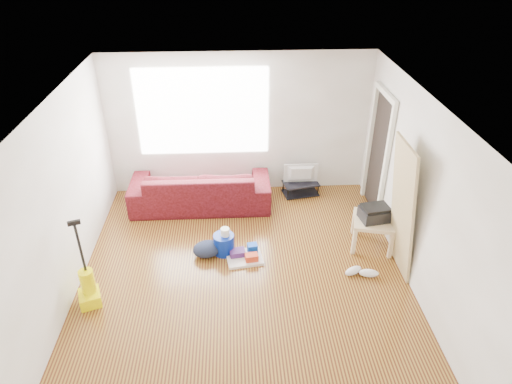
{
  "coord_description": "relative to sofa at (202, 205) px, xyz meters",
  "views": [
    {
      "loc": [
        -0.09,
        -4.8,
        4.28
      ],
      "look_at": [
        0.2,
        0.6,
        1.04
      ],
      "focal_mm": 32.0,
      "sensor_mm": 36.0,
      "label": 1
    }
  ],
  "objects": [
    {
      "name": "bucket",
      "position": [
        0.4,
        -1.34,
        0.0
      ],
      "size": [
        0.39,
        0.39,
        0.31
      ],
      "primitive_type": "cylinder",
      "rotation": [
        0.0,
        0.0,
        0.33
      ],
      "color": "#072293",
      "rests_on": "ground"
    },
    {
      "name": "backpack",
      "position": [
        0.15,
        -1.4,
        0.0
      ],
      "size": [
        0.48,
        0.42,
        0.23
      ],
      "primitive_type": "ellipsoid",
      "rotation": [
        0.0,
        0.0,
        0.24
      ],
      "color": "black",
      "rests_on": "ground"
    },
    {
      "name": "door_panel",
      "position": [
        2.81,
        -1.77,
        0.0
      ],
      "size": [
        0.24,
        0.77,
        1.93
      ],
      "primitive_type": "cube",
      "rotation": [
        0.0,
        -0.1,
        0.0
      ],
      "color": "tan",
      "rests_on": "ground"
    },
    {
      "name": "printer",
      "position": [
        2.63,
        -1.28,
        0.58
      ],
      "size": [
        0.47,
        0.39,
        0.22
      ],
      "rotation": [
        0.0,
        0.0,
        0.17
      ],
      "color": "black",
      "rests_on": "side_table"
    },
    {
      "name": "vacuum",
      "position": [
        -1.32,
        -2.28,
        0.23
      ],
      "size": [
        0.34,
        0.36,
        1.24
      ],
      "rotation": [
        0.0,
        0.0,
        0.34
      ],
      "color": "#F3E900",
      "rests_on": "ground"
    },
    {
      "name": "tv_stand",
      "position": [
        1.77,
        0.27,
        0.12
      ],
      "size": [
        0.67,
        0.46,
        0.23
      ],
      "rotation": [
        0.0,
        0.0,
        0.19
      ],
      "color": "black",
      "rests_on": "ground"
    },
    {
      "name": "tv",
      "position": [
        1.77,
        0.27,
        0.4
      ],
      "size": [
        0.6,
        0.08,
        0.34
      ],
      "primitive_type": "imported",
      "rotation": [
        0.0,
        0.0,
        3.14
      ],
      "color": "black",
      "rests_on": "tv_stand"
    },
    {
      "name": "cleaning_tray",
      "position": [
        0.71,
        -1.5,
        0.06
      ],
      "size": [
        0.56,
        0.48,
        0.18
      ],
      "rotation": [
        0.0,
        0.0,
        0.15
      ],
      "color": "white",
      "rests_on": "ground"
    },
    {
      "name": "sneakers",
      "position": [
        2.31,
        -1.96,
        0.06
      ],
      "size": [
        0.5,
        0.25,
        0.11
      ],
      "rotation": [
        0.0,
        0.0,
        0.02
      ],
      "color": "white",
      "rests_on": "ground"
    },
    {
      "name": "toilet_paper",
      "position": [
        0.42,
        -1.34,
        0.21
      ],
      "size": [
        0.13,
        0.13,
        0.12
      ],
      "primitive_type": "cylinder",
      "color": "white",
      "rests_on": "bucket"
    },
    {
      "name": "side_table",
      "position": [
        2.63,
        -1.28,
        0.4
      ],
      "size": [
        0.7,
        0.7,
        0.47
      ],
      "rotation": [
        0.0,
        0.0,
        -0.24
      ],
      "color": "tan",
      "rests_on": "ground"
    },
    {
      "name": "room",
      "position": [
        0.75,
        -1.8,
        1.25
      ],
      "size": [
        4.51,
        5.01,
        2.51
      ],
      "color": "#431B10",
      "rests_on": "ground"
    },
    {
      "name": "sofa",
      "position": [
        0.0,
        0.0,
        0.0
      ],
      "size": [
        2.36,
        0.92,
        0.69
      ],
      "primitive_type": "imported",
      "rotation": [
        0.0,
        0.0,
        3.14
      ],
      "color": "black",
      "rests_on": "ground"
    }
  ]
}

